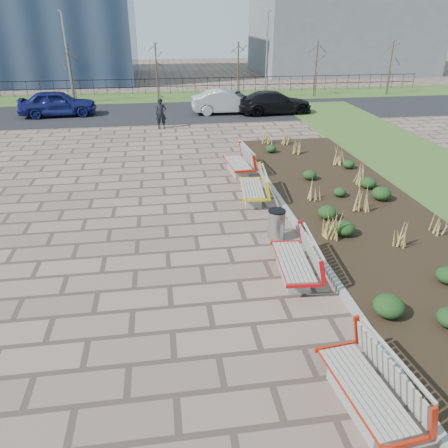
{
  "coord_description": "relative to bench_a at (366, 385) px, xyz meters",
  "views": [
    {
      "loc": [
        0.02,
        -7.13,
        5.84
      ],
      "look_at": [
        1.5,
        3.0,
        0.9
      ],
      "focal_mm": 35.0,
      "sensor_mm": 36.0,
      "label": 1
    }
  ],
  "objects": [
    {
      "name": "ground",
      "position": [
        -3.0,
        2.37,
        -0.5
      ],
      "size": [
        120.0,
        120.0,
        0.0
      ],
      "primitive_type": "plane",
      "color": "#786052",
      "rests_on": "ground"
    },
    {
      "name": "planting_bed",
      "position": [
        3.25,
        7.37,
        -0.45
      ],
      "size": [
        4.5,
        18.0,
        0.1
      ],
      "primitive_type": "cube",
      "color": "black",
      "rests_on": "ground"
    },
    {
      "name": "planting_curb",
      "position": [
        0.92,
        7.37,
        -0.42
      ],
      "size": [
        0.16,
        18.0,
        0.15
      ],
      "primitive_type": "cube",
      "color": "gray",
      "rests_on": "ground"
    },
    {
      "name": "grass_verge_far",
      "position": [
        -3.0,
        30.37,
        -0.48
      ],
      "size": [
        80.0,
        5.0,
        0.04
      ],
      "primitive_type": "cube",
      "color": "#33511E",
      "rests_on": "ground"
    },
    {
      "name": "road",
      "position": [
        -3.0,
        24.37,
        -0.49
      ],
      "size": [
        80.0,
        7.0,
        0.02
      ],
      "primitive_type": "cube",
      "color": "black",
      "rests_on": "ground"
    },
    {
      "name": "bench_a",
      "position": [
        0.0,
        0.0,
        0.0
      ],
      "size": [
        1.12,
        2.19,
        1.0
      ],
      "primitive_type": null,
      "rotation": [
        0.0,
        0.0,
        0.11
      ],
      "color": "#B7210C",
      "rests_on": "ground"
    },
    {
      "name": "bench_b",
      "position": [
        0.0,
        4.01,
        0.0
      ],
      "size": [
        1.05,
        2.16,
        1.0
      ],
      "primitive_type": null,
      "rotation": [
        0.0,
        0.0,
        -0.07
      ],
      "color": "red",
      "rests_on": "ground"
    },
    {
      "name": "bench_c",
      "position": [
        0.0,
        8.99,
        0.0
      ],
      "size": [
        1.13,
        2.19,
        1.0
      ],
      "primitive_type": null,
      "rotation": [
        0.0,
        0.0,
        -0.11
      ],
      "color": "yellow",
      "rests_on": "ground"
    },
    {
      "name": "bench_d",
      "position": [
        0.0,
        11.83,
        0.0
      ],
      "size": [
        1.05,
        2.16,
        1.0
      ],
      "primitive_type": null,
      "rotation": [
        0.0,
        0.0,
        0.07
      ],
      "color": "red",
      "rests_on": "ground"
    },
    {
      "name": "litter_bin",
      "position": [
        0.08,
        5.99,
        -0.05
      ],
      "size": [
        0.48,
        0.48,
        0.9
      ],
      "primitive_type": "cylinder",
      "color": "#B2B2B7",
      "rests_on": "ground"
    },
    {
      "name": "pedestrian",
      "position": [
        -2.91,
        20.05,
        0.33
      ],
      "size": [
        0.61,
        0.4,
        1.66
      ],
      "primitive_type": "imported",
      "rotation": [
        0.0,
        0.0,
        -0.01
      ],
      "color": "black",
      "rests_on": "ground"
    },
    {
      "name": "car_blue",
      "position": [
        -9.26,
        24.28,
        0.31
      ],
      "size": [
        4.77,
        2.24,
        1.58
      ],
      "primitive_type": "imported",
      "rotation": [
        0.0,
        0.0,
        1.65
      ],
      "color": "navy",
      "rests_on": "road"
    },
    {
      "name": "car_silver",
      "position": [
        1.33,
        23.53,
        0.25
      ],
      "size": [
        4.46,
        1.59,
        1.47
      ],
      "primitive_type": "imported",
      "rotation": [
        0.0,
        0.0,
        1.56
      ],
      "color": "#9EA0A5",
      "rests_on": "road"
    },
    {
      "name": "car_black",
      "position": [
        4.35,
        23.04,
        0.22
      ],
      "size": [
        4.94,
        2.26,
        1.4
      ],
      "primitive_type": "imported",
      "rotation": [
        0.0,
        0.0,
        1.63
      ],
      "color": "black",
      "rests_on": "road"
    },
    {
      "name": "tree_b",
      "position": [
        -9.0,
        28.87,
        1.54
      ],
      "size": [
        1.4,
        1.4,
        4.0
      ],
      "primitive_type": null,
      "color": "#4C3D2D",
      "rests_on": "grass_verge_far"
    },
    {
      "name": "tree_c",
      "position": [
        -3.0,
        28.87,
        1.54
      ],
      "size": [
        1.4,
        1.4,
        4.0
      ],
      "primitive_type": null,
      "color": "#4C3D2D",
      "rests_on": "grass_verge_far"
    },
    {
      "name": "tree_d",
      "position": [
        3.0,
        28.87,
        1.54
      ],
      "size": [
        1.4,
        1.4,
        4.0
      ],
      "primitive_type": null,
      "color": "#4C3D2D",
      "rests_on": "grass_verge_far"
    },
    {
      "name": "tree_e",
      "position": [
        9.0,
        28.87,
        1.54
      ],
      "size": [
        1.4,
        1.4,
        4.0
      ],
      "primitive_type": null,
      "color": "#4C3D2D",
      "rests_on": "grass_verge_far"
    },
    {
      "name": "tree_f",
      "position": [
        15.0,
        28.87,
        1.54
      ],
      "size": [
        1.4,
        1.4,
        4.0
      ],
      "primitive_type": null,
      "color": "#4C3D2D",
      "rests_on": "grass_verge_far"
    },
    {
      "name": "lamp_west",
      "position": [
        -9.0,
        28.37,
        2.54
      ],
      "size": [
        0.24,
        0.6,
        6.0
      ],
      "primitive_type": null,
      "color": "gray",
      "rests_on": "grass_verge_far"
    },
    {
      "name": "lamp_east",
      "position": [
        5.0,
        28.37,
        2.54
      ],
      "size": [
        0.24,
        0.6,
        6.0
      ],
      "primitive_type": null,
      "color": "gray",
      "rests_on": "grass_verge_far"
    },
    {
      "name": "railing_fence",
      "position": [
        -3.0,
        31.87,
        0.14
      ],
      "size": [
        44.0,
        0.1,
        1.2
      ],
      "primitive_type": null,
      "color": "black",
      "rests_on": "grass_verge_far"
    },
    {
      "name": "building_grey",
      "position": [
        17.0,
        44.37,
        4.5
      ],
      "size": [
        18.0,
        12.0,
        10.0
      ],
      "primitive_type": "cube",
      "color": "slate",
      "rests_on": "ground"
    }
  ]
}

